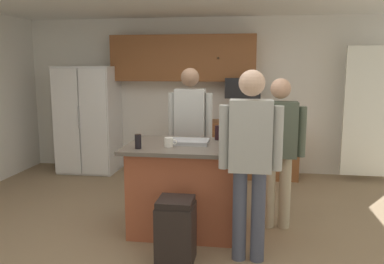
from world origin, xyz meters
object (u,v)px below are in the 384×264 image
(refrigerator, at_px, (89,119))
(trash_bin, at_px, (176,231))
(glass_short_whisky, at_px, (229,141))
(serving_tray, at_px, (188,142))
(glass_dark_ale, at_px, (218,133))
(person_elder_center, at_px, (250,153))
(glass_stout_tall, at_px, (138,142))
(person_host_foreground, at_px, (190,126))
(person_guest_right, at_px, (279,143))
(kitchen_island, at_px, (188,187))
(mug_ceramic_white, at_px, (169,142))
(microwave_over_range, at_px, (243,88))

(refrigerator, height_order, trash_bin, refrigerator)
(glass_short_whisky, relative_size, serving_tray, 0.28)
(glass_dark_ale, height_order, serving_tray, glass_dark_ale)
(refrigerator, distance_m, person_elder_center, 3.96)
(glass_stout_tall, relative_size, serving_tray, 0.34)
(person_host_foreground, relative_size, person_elder_center, 1.00)
(glass_dark_ale, relative_size, glass_short_whisky, 1.34)
(person_guest_right, bearing_deg, glass_dark_ale, -22.17)
(kitchen_island, height_order, mug_ceramic_white, mug_ceramic_white)
(kitchen_island, relative_size, glass_dark_ale, 7.88)
(kitchen_island, distance_m, person_elder_center, 1.06)
(person_guest_right, xyz_separation_m, person_elder_center, (-0.30, -0.83, 0.07))
(glass_stout_tall, height_order, serving_tray, glass_stout_tall)
(serving_tray, xyz_separation_m, trash_bin, (0.01, -0.81, -0.68))
(person_host_foreground, distance_m, person_elder_center, 1.64)
(mug_ceramic_white, bearing_deg, refrigerator, 128.70)
(person_host_foreground, height_order, mug_ceramic_white, person_host_foreground)
(kitchen_island, relative_size, person_guest_right, 0.79)
(glass_dark_ale, xyz_separation_m, mug_ceramic_white, (-0.47, -0.48, -0.03))
(refrigerator, xyz_separation_m, trash_bin, (2.09, -2.99, -0.60))
(kitchen_island, relative_size, person_host_foreground, 0.74)
(mug_ceramic_white, height_order, serving_tray, mug_ceramic_white)
(mug_ceramic_white, bearing_deg, glass_stout_tall, -155.69)
(glass_dark_ale, distance_m, serving_tray, 0.41)
(refrigerator, relative_size, trash_bin, 2.94)
(person_host_foreground, xyz_separation_m, trash_bin, (0.12, -1.59, -0.73))
(mug_ceramic_white, xyz_separation_m, serving_tray, (0.17, 0.20, -0.03))
(refrigerator, bearing_deg, person_elder_center, -45.97)
(person_guest_right, height_order, glass_stout_tall, person_guest_right)
(mug_ceramic_white, height_order, glass_short_whisky, glass_short_whisky)
(microwave_over_range, bearing_deg, glass_stout_tall, -110.71)
(refrigerator, bearing_deg, kitchen_island, -46.95)
(serving_tray, bearing_deg, glass_stout_tall, -144.33)
(person_host_foreground, height_order, serving_tray, person_host_foreground)
(person_elder_center, relative_size, glass_dark_ale, 10.60)
(mug_ceramic_white, height_order, trash_bin, mug_ceramic_white)
(person_guest_right, bearing_deg, refrigerator, -45.52)
(kitchen_island, relative_size, mug_ceramic_white, 9.93)
(kitchen_island, bearing_deg, microwave_over_range, 77.44)
(glass_short_whisky, bearing_deg, trash_bin, -122.64)
(microwave_over_range, xyz_separation_m, person_host_foreground, (-0.63, -1.52, -0.42))
(person_host_foreground, xyz_separation_m, serving_tray, (0.10, -0.77, -0.05))
(refrigerator, bearing_deg, trash_bin, -55.02)
(person_guest_right, xyz_separation_m, serving_tray, (-0.98, -0.16, 0.02))
(microwave_over_range, distance_m, glass_short_whisky, 2.45)
(trash_bin, bearing_deg, refrigerator, 124.98)
(glass_stout_tall, bearing_deg, glass_short_whisky, 12.84)
(person_host_foreground, height_order, person_guest_right, person_host_foreground)
(serving_tray, bearing_deg, kitchen_island, -87.47)
(person_guest_right, distance_m, glass_stout_tall, 1.53)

